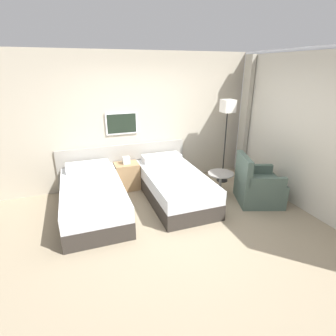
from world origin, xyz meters
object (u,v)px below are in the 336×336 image
at_px(side_table, 220,180).
at_px(bed_near_door, 93,198).
at_px(bed_near_window, 174,185).
at_px(floor_lamp, 227,113).
at_px(nightstand, 127,176).
at_px(armchair, 257,187).

bearing_deg(side_table, bed_near_door, 175.09).
distance_m(bed_near_window, side_table, 0.91).
relative_size(floor_lamp, side_table, 3.60).
bearing_deg(floor_lamp, bed_near_door, -171.31).
xyz_separation_m(bed_near_window, nightstand, (-0.75, 0.76, 0.01)).
xyz_separation_m(bed_near_window, armchair, (1.42, -0.64, 0.02)).
relative_size(bed_near_window, nightstand, 2.89).
bearing_deg(bed_near_door, bed_near_window, 0.00).
relative_size(nightstand, floor_lamp, 0.39).
height_order(bed_near_door, floor_lamp, floor_lamp).
relative_size(nightstand, side_table, 1.41).
distance_m(bed_near_door, nightstand, 1.07).
xyz_separation_m(nightstand, side_table, (1.64, -0.96, 0.06)).
bearing_deg(armchair, side_table, 70.17).
xyz_separation_m(floor_lamp, armchair, (0.09, -1.08, -1.22)).
height_order(nightstand, side_table, nightstand).
bearing_deg(floor_lamp, nightstand, 171.09).
xyz_separation_m(bed_near_door, floor_lamp, (2.84, 0.43, 1.24)).
xyz_separation_m(bed_near_door, nightstand, (0.75, 0.76, 0.01)).
bearing_deg(armchair, floor_lamp, 24.26).
height_order(bed_near_door, bed_near_window, same).
relative_size(bed_near_window, floor_lamp, 1.13).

